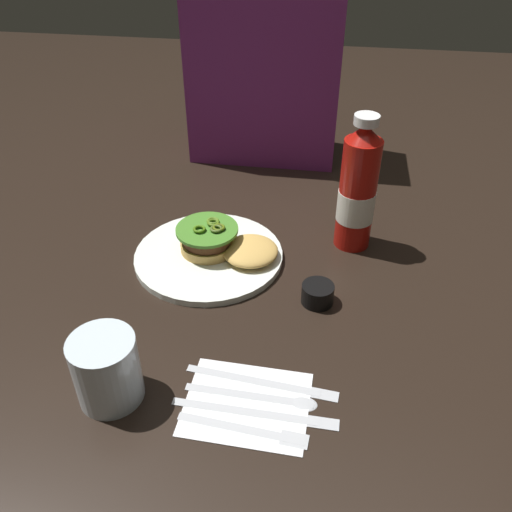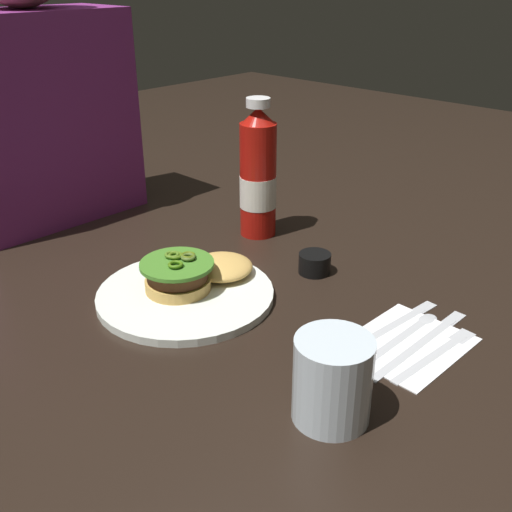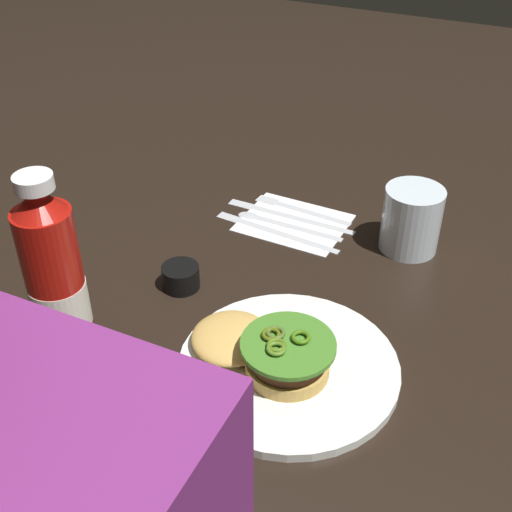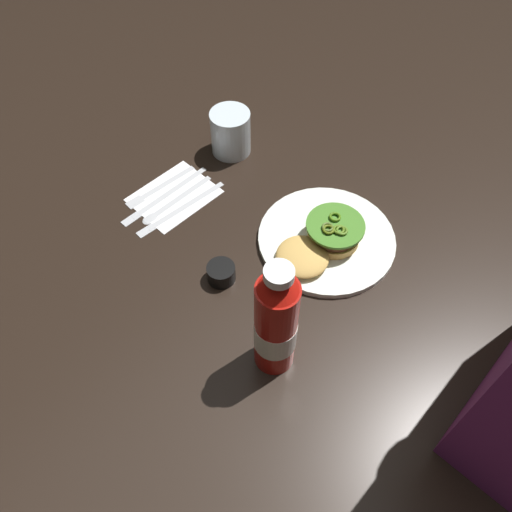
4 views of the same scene
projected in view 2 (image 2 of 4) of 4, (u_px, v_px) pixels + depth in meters
The scene contains 12 objects.
ground_plane at pixel (277, 283), 0.97m from camera, with size 3.00×3.00×0.00m, color black.
dinner_plate at pixel (186, 294), 0.92m from camera, with size 0.27×0.27×0.01m, color white.
burger_sandwich at pixel (194, 272), 0.94m from camera, with size 0.19×0.12×0.05m.
ketchup_bottle at pixel (258, 176), 1.10m from camera, with size 0.07×0.07×0.26m.
water_glass at pixel (332, 379), 0.66m from camera, with size 0.09×0.09×0.10m, color silver.
condiment_cup at pixel (315, 263), 1.00m from camera, with size 0.05×0.05×0.03m, color black.
napkin at pixel (407, 344), 0.81m from camera, with size 0.17×0.13×0.00m, color white.
fork_utensil at pixel (441, 349), 0.80m from camera, with size 0.17×0.03×0.00m.
steak_knife at pixel (426, 337), 0.82m from camera, with size 0.22×0.02×0.00m.
spoon_utensil at pixel (410, 329), 0.84m from camera, with size 0.18×0.03×0.00m.
butter_knife at pixel (394, 323), 0.85m from camera, with size 0.22×0.04×0.00m.
diner_person at pixel (36, 93), 1.13m from camera, with size 0.34×0.17×0.56m.
Camera 2 is at (-0.64, -0.56, 0.46)m, focal length 42.35 mm.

